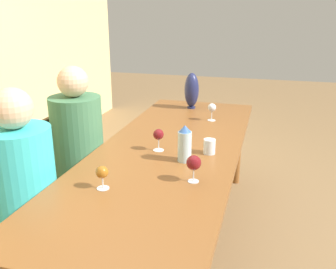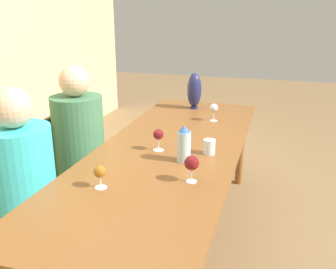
# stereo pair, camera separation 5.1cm
# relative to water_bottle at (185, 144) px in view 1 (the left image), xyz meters

# --- Properties ---
(ground_plane) EXTENTS (14.00, 14.00, 0.00)m
(ground_plane) POSITION_rel_water_bottle_xyz_m (0.18, 0.15, -0.86)
(ground_plane) COLOR olive
(dining_table) EXTENTS (2.58, 0.90, 0.76)m
(dining_table) POSITION_rel_water_bottle_xyz_m (0.18, 0.15, -0.18)
(dining_table) COLOR brown
(dining_table) RESTS_ON ground_plane
(water_bottle) EXTENTS (0.08, 0.08, 0.22)m
(water_bottle) POSITION_rel_water_bottle_xyz_m (0.00, 0.00, 0.00)
(water_bottle) COLOR #ADCCD6
(water_bottle) RESTS_ON dining_table
(water_tumbler) EXTENTS (0.07, 0.07, 0.09)m
(water_tumbler) POSITION_rel_water_bottle_xyz_m (0.16, -0.12, -0.06)
(water_tumbler) COLOR silver
(water_tumbler) RESTS_ON dining_table
(vase) EXTENTS (0.13, 0.13, 0.32)m
(vase) POSITION_rel_water_bottle_xyz_m (1.22, 0.22, 0.06)
(vase) COLOR #1E234C
(vase) RESTS_ON dining_table
(wine_glass_0) EXTENTS (0.08, 0.08, 0.15)m
(wine_glass_0) POSITION_rel_water_bottle_xyz_m (-0.26, -0.11, -0.00)
(wine_glass_0) COLOR silver
(wine_glass_0) RESTS_ON dining_table
(wine_glass_1) EXTENTS (0.07, 0.07, 0.14)m
(wine_glass_1) POSITION_rel_water_bottle_xyz_m (0.13, 0.20, -0.01)
(wine_glass_1) COLOR silver
(wine_glass_1) RESTS_ON dining_table
(wine_glass_2) EXTENTS (0.06, 0.06, 0.12)m
(wine_glass_2) POSITION_rel_water_bottle_xyz_m (-0.46, 0.31, -0.02)
(wine_glass_2) COLOR silver
(wine_glass_2) RESTS_ON dining_table
(wine_glass_3) EXTENTS (0.07, 0.07, 0.14)m
(wine_glass_3) POSITION_rel_water_bottle_xyz_m (0.88, -0.02, -0.00)
(wine_glass_3) COLOR silver
(wine_glass_3) RESTS_ON dining_table
(chair_near) EXTENTS (0.44, 0.44, 0.88)m
(chair_near) POSITION_rel_water_bottle_xyz_m (-0.39, 0.91, -0.37)
(chair_near) COLOR brown
(chair_near) RESTS_ON ground_plane
(chair_far) EXTENTS (0.44, 0.44, 0.88)m
(chair_far) POSITION_rel_water_bottle_xyz_m (0.26, 0.91, -0.37)
(chair_far) COLOR brown
(chair_far) RESTS_ON ground_plane
(person_near) EXTENTS (0.38, 0.38, 1.23)m
(person_near) POSITION_rel_water_bottle_xyz_m (-0.39, 0.83, -0.21)
(person_near) COLOR #2D2D38
(person_near) RESTS_ON ground_plane
(person_far) EXTENTS (0.36, 0.36, 1.25)m
(person_far) POSITION_rel_water_bottle_xyz_m (0.26, 0.83, -0.20)
(person_far) COLOR #2D2D38
(person_far) RESTS_ON ground_plane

